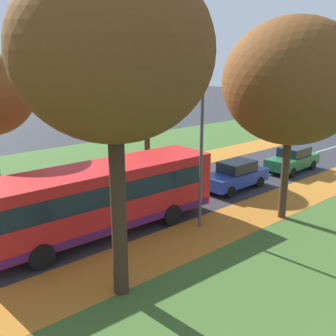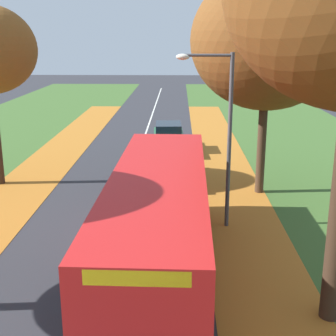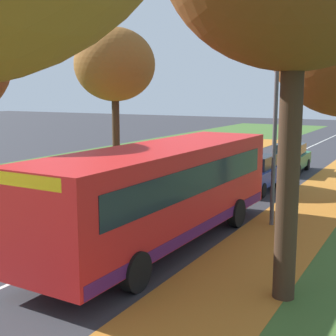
% 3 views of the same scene
% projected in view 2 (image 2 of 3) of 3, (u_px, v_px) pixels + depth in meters
% --- Properties ---
extents(grass_verge_right, '(12.00, 90.00, 0.01)m').
position_uv_depth(grass_verge_right, '(333.00, 186.00, 20.91)').
color(grass_verge_right, '#3D6028').
rests_on(grass_verge_right, ground).
extents(leaf_litter_right, '(2.80, 60.00, 0.00)m').
position_uv_depth(leaf_litter_right, '(249.00, 242.00, 15.25)').
color(leaf_litter_right, '#B26B23').
rests_on(leaf_litter_right, grass_verge_right).
extents(road_centre_line, '(0.12, 80.00, 0.01)m').
position_uv_depth(road_centre_line, '(128.00, 185.00, 21.13)').
color(road_centre_line, silver).
rests_on(road_centre_line, ground).
extents(tree_right_mid, '(6.11, 6.11, 9.07)m').
position_uv_depth(tree_right_mid, '(267.00, 41.00, 18.45)').
color(tree_right_mid, '#422D1E').
rests_on(tree_right_mid, ground).
extents(streetlamp_right, '(1.89, 0.28, 6.00)m').
position_uv_depth(streetlamp_right, '(220.00, 122.00, 15.60)').
color(streetlamp_right, '#47474C').
rests_on(streetlamp_right, ground).
extents(bus, '(2.83, 10.45, 2.98)m').
position_uv_depth(bus, '(159.00, 219.00, 12.70)').
color(bus, red).
rests_on(bus, ground).
extents(car_blue_lead, '(1.81, 4.22, 1.62)m').
position_uv_depth(car_blue_lead, '(163.00, 164.00, 21.56)').
color(car_blue_lead, '#233D9E').
rests_on(car_blue_lead, ground).
extents(car_green_following, '(1.91, 4.26, 1.62)m').
position_uv_depth(car_green_following, '(169.00, 137.00, 27.08)').
color(car_green_following, '#1E6038').
rests_on(car_green_following, ground).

